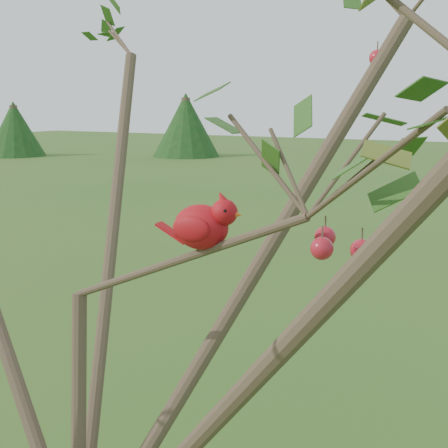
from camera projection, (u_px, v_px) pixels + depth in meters
name	position (u px, v px, depth m)	size (l,w,h in m)	color
crabapple_tree	(61.00, 237.00, 1.31)	(2.35, 2.05, 2.95)	#3C2C20
cardinal	(204.00, 225.00, 1.24)	(0.19, 0.10, 0.13)	#A60E1A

